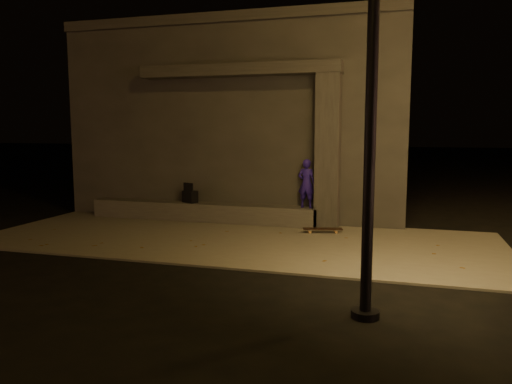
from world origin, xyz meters
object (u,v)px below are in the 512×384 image
(column, at_px, (328,152))
(backpack, at_px, (190,196))
(skateboarder, at_px, (307,183))
(skateboard, at_px, (323,229))

(column, bearing_deg, backpack, -180.00)
(skateboarder, distance_m, skateboard, 1.26)
(column, bearing_deg, skateboard, -89.53)
(backpack, bearing_deg, column, 24.18)
(skateboarder, bearing_deg, backpack, 8.14)
(backpack, distance_m, skateboard, 3.63)
(backpack, height_order, skateboard, backpack)
(skateboard, bearing_deg, column, 75.03)
(column, distance_m, skateboard, 1.84)
(skateboarder, relative_size, backpack, 2.27)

